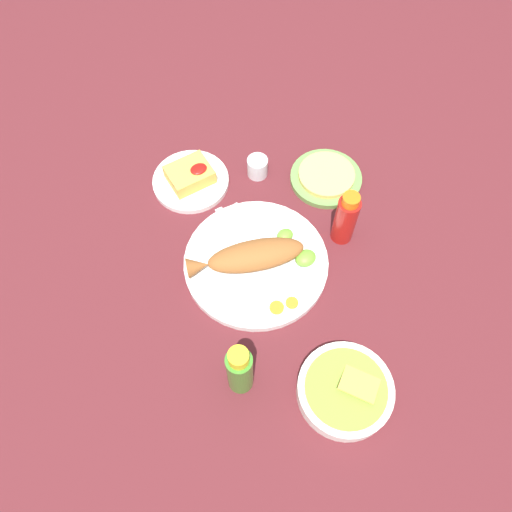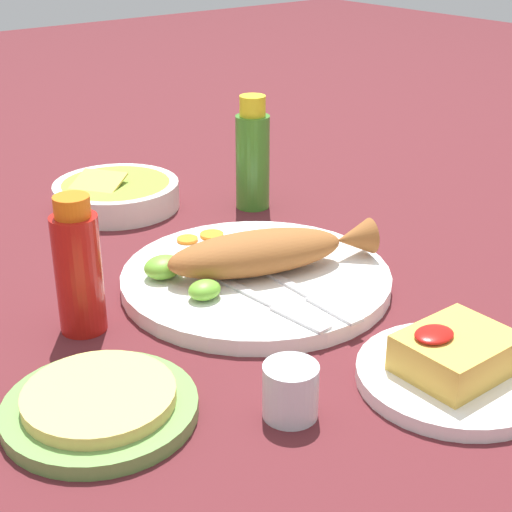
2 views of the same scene
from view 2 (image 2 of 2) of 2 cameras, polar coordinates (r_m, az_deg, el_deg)
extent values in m
plane|color=#561E23|center=(0.90, 0.00, -2.19)|extent=(4.00, 4.00, 0.00)
cylinder|color=white|center=(0.90, 0.00, -1.68)|extent=(0.31, 0.31, 0.02)
ellipsoid|color=#935628|center=(0.89, 0.00, 0.23)|extent=(0.22, 0.13, 0.05)
cone|color=#935628|center=(0.93, 7.14, 1.30)|extent=(0.06, 0.06, 0.04)
cube|color=silver|center=(0.88, 1.60, -1.60)|extent=(0.01, 0.11, 0.00)
cube|color=silver|center=(0.82, 5.69, -3.88)|extent=(0.02, 0.07, 0.00)
cube|color=silver|center=(0.86, -1.28, -2.34)|extent=(0.02, 0.12, 0.00)
cube|color=silver|center=(0.80, 3.23, -4.51)|extent=(0.02, 0.07, 0.00)
cylinder|color=orange|center=(0.99, -3.24, 1.54)|extent=(0.03, 0.03, 0.00)
cylinder|color=orange|center=(0.98, -5.02, 1.20)|extent=(0.03, 0.03, 0.00)
ellipsoid|color=#6BB233|center=(0.88, -6.75, -0.80)|extent=(0.05, 0.04, 0.02)
ellipsoid|color=#6BB233|center=(0.84, -3.77, -2.48)|extent=(0.04, 0.03, 0.02)
cylinder|color=#B21914|center=(0.81, -12.75, -1.31)|extent=(0.05, 0.05, 0.13)
cylinder|color=orange|center=(0.78, -13.25, 3.53)|extent=(0.04, 0.04, 0.02)
cylinder|color=#3D8428|center=(1.12, -0.24, 6.84)|extent=(0.05, 0.05, 0.13)
cylinder|color=yellow|center=(1.09, -0.25, 10.87)|extent=(0.04, 0.04, 0.03)
cylinder|color=silver|center=(0.68, 2.52, -9.77)|extent=(0.05, 0.05, 0.05)
cylinder|color=white|center=(0.69, 2.50, -10.69)|extent=(0.04, 0.04, 0.02)
cylinder|color=white|center=(0.75, 14.16, -8.47)|extent=(0.18, 0.18, 0.01)
cube|color=gold|center=(0.74, 14.36, -6.84)|extent=(0.10, 0.08, 0.04)
ellipsoid|color=#AD140F|center=(0.72, 12.81, -5.59)|extent=(0.04, 0.03, 0.01)
cylinder|color=white|center=(1.14, -10.21, 4.36)|extent=(0.18, 0.18, 0.04)
cylinder|color=olive|center=(1.14, -10.25, 4.93)|extent=(0.15, 0.15, 0.01)
cube|color=gold|center=(1.12, -11.68, 4.99)|extent=(0.10, 0.10, 0.02)
cylinder|color=#6B9E4C|center=(0.70, -11.25, -10.86)|extent=(0.17, 0.17, 0.01)
cylinder|color=#E0C666|center=(0.69, -11.34, -9.99)|extent=(0.13, 0.13, 0.01)
camera|label=1|loc=(1.42, -3.98, 47.14)|focal=35.00mm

